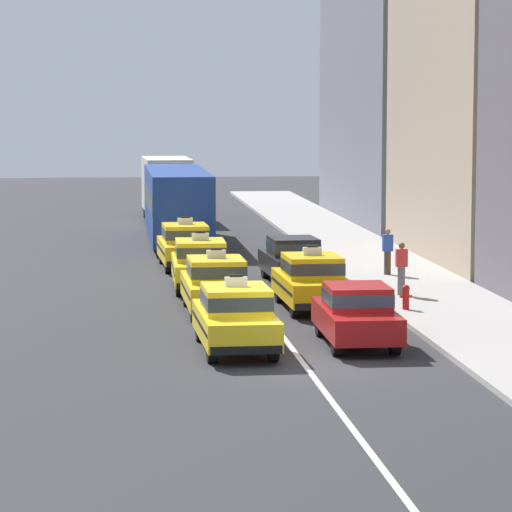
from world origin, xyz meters
TOP-DOWN VIEW (x-y plane):
  - ground_plane at (0.00, 0.00)m, footprint 160.00×160.00m
  - lane_stripe_left_right at (0.00, 20.00)m, footprint 0.14×80.00m
  - sidewalk_curb at (5.60, 15.00)m, footprint 4.00×90.00m
  - taxi_left_nearest at (-1.46, 1.94)m, footprint 1.91×4.60m
  - taxi_left_second at (-1.46, 8.16)m, footprint 1.86×4.58m
  - taxi_left_third at (-1.57, 13.36)m, footprint 1.91×4.59m
  - taxi_left_fourth at (-1.73, 19.28)m, footprint 1.95×4.61m
  - bus_left_fifth at (-1.56, 28.23)m, footprint 2.56×11.21m
  - box_truck_left_sixth at (-1.53, 40.09)m, footprint 2.47×7.03m
  - sedan_right_nearest at (1.70, 2.44)m, footprint 1.81×4.32m
  - taxi_right_second at (1.46, 8.63)m, footprint 1.91×4.60m
  - sedan_right_third at (1.71, 14.71)m, footprint 1.95×4.38m
  - pedestrian_near_crosswalk at (4.58, 10.39)m, footprint 0.36×0.24m
  - pedestrian_mid_block at (5.18, 15.52)m, footprint 0.36×0.24m
  - fire_hydrant at (4.08, 7.42)m, footprint 0.36×0.22m

SIDE VIEW (x-z plane):
  - ground_plane at x=0.00m, z-range 0.00..0.00m
  - lane_stripe_left_right at x=0.00m, z-range 0.00..0.01m
  - sidewalk_curb at x=5.60m, z-range 0.00..0.15m
  - fire_hydrant at x=4.08m, z-range 0.18..0.91m
  - sedan_right_nearest at x=1.70m, z-range 0.06..1.64m
  - sedan_right_third at x=1.71m, z-range 0.06..1.64m
  - taxi_left_nearest at x=-1.46m, z-range -0.10..1.86m
  - taxi_left_second at x=-1.46m, z-range -0.10..1.86m
  - taxi_left_third at x=-1.57m, z-range -0.10..1.86m
  - taxi_left_fourth at x=-1.73m, z-range -0.10..1.86m
  - taxi_right_second at x=1.46m, z-range -0.10..1.86m
  - pedestrian_mid_block at x=5.18m, z-range 0.16..1.78m
  - pedestrian_near_crosswalk at x=4.58m, z-range 0.16..1.83m
  - box_truck_left_sixth at x=-1.53m, z-range 0.14..3.41m
  - bus_left_fifth at x=-1.56m, z-range 0.21..3.43m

